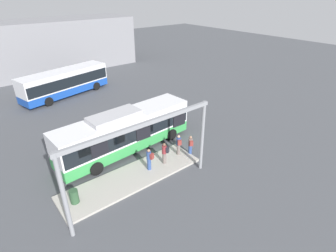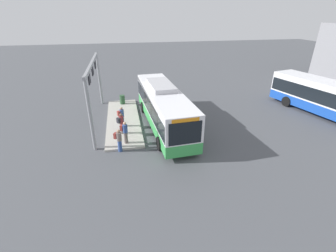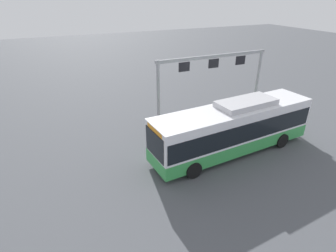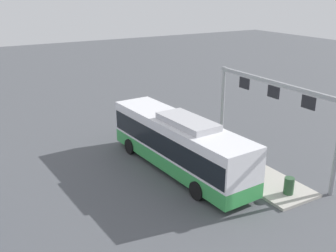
{
  "view_description": "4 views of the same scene",
  "coord_description": "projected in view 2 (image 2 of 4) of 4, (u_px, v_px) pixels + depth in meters",
  "views": [
    {
      "loc": [
        -8.72,
        -16.2,
        11.63
      ],
      "look_at": [
        3.21,
        -1.28,
        1.64
      ],
      "focal_mm": 28.42,
      "sensor_mm": 36.0,
      "label": 1
    },
    {
      "loc": [
        17.78,
        -3.13,
        8.73
      ],
      "look_at": [
        3.18,
        -0.25,
        1.47
      ],
      "focal_mm": 25.13,
      "sensor_mm": 36.0,
      "label": 2
    },
    {
      "loc": [
        10.18,
        12.17,
        9.49
      ],
      "look_at": [
        3.76,
        -1.8,
        1.83
      ],
      "focal_mm": 28.79,
      "sensor_mm": 36.0,
      "label": 3
    },
    {
      "loc": [
        -18.14,
        11.23,
        10.32
      ],
      "look_at": [
        2.79,
        -0.9,
        1.77
      ],
      "focal_mm": 42.13,
      "sensor_mm": 36.0,
      "label": 4
    }
  ],
  "objects": [
    {
      "name": "person_waiting_mid",
      "position": [
        119.0,
        140.0,
        15.96
      ],
      "size": [
        0.52,
        0.61,
        1.67
      ],
      "rotation": [
        0.0,
        0.0,
        1.06
      ],
      "color": "#334C8C",
      "rests_on": "ground"
    },
    {
      "name": "person_waiting_near",
      "position": [
        121.0,
        123.0,
        17.99
      ],
      "size": [
        0.55,
        0.6,
        1.67
      ],
      "rotation": [
        0.0,
        0.0,
        2.16
      ],
      "color": "slate",
      "rests_on": "platform_curb"
    },
    {
      "name": "person_waiting_far",
      "position": [
        122.0,
        116.0,
        19.15
      ],
      "size": [
        0.48,
        0.6,
        1.67
      ],
      "rotation": [
        0.0,
        0.0,
        1.96
      ],
      "color": "#334C8C",
      "rests_on": "platform_curb"
    },
    {
      "name": "bus_main",
      "position": [
        163.0,
        105.0,
        19.27
      ],
      "size": [
        11.28,
        3.24,
        3.46
      ],
      "rotation": [
        0.0,
        0.0,
        0.06
      ],
      "color": "green",
      "rests_on": "ground"
    },
    {
      "name": "platform_sign_gantry",
      "position": [
        94.0,
        79.0,
        19.06
      ],
      "size": [
        9.83,
        0.24,
        5.2
      ],
      "color": "gray",
      "rests_on": "ground"
    },
    {
      "name": "ground_plane",
      "position": [
        164.0,
        125.0,
        20.05
      ],
      "size": [
        120.0,
        120.0,
        0.0
      ],
      "primitive_type": "plane",
      "color": "#4C4F54"
    },
    {
      "name": "bus_background_left",
      "position": [
        327.0,
        97.0,
        21.32
      ],
      "size": [
        10.82,
        4.91,
        3.1
      ],
      "rotation": [
        0.0,
        0.0,
        0.24
      ],
      "color": "#1947AD",
      "rests_on": "ground"
    },
    {
      "name": "trash_bin",
      "position": [
        122.0,
        100.0,
        24.11
      ],
      "size": [
        0.52,
        0.52,
        0.9
      ],
      "primitive_type": "cylinder",
      "color": "#2D5133",
      "rests_on": "platform_curb"
    },
    {
      "name": "platform_curb",
      "position": [
        123.0,
        120.0,
        20.81
      ],
      "size": [
        10.0,
        2.8,
        0.16
      ],
      "primitive_type": "cube",
      "color": "#B2ADA3",
      "rests_on": "ground"
    },
    {
      "name": "person_boarding",
      "position": [
        125.0,
        132.0,
        16.68
      ],
      "size": [
        0.51,
        0.6,
        1.67
      ],
      "rotation": [
        0.0,
        0.0,
        1.12
      ],
      "color": "slate",
      "rests_on": "platform_curb"
    }
  ]
}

